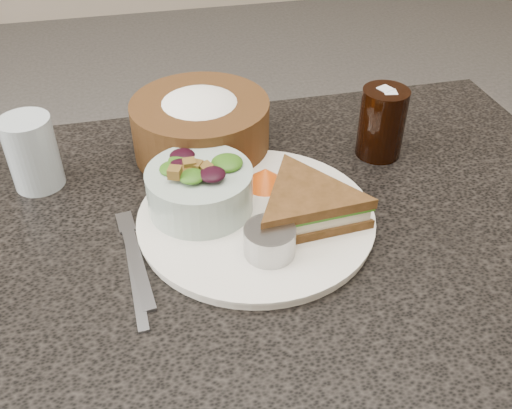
{
  "coord_description": "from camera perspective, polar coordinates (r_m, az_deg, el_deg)",
  "views": [
    {
      "loc": [
        -0.12,
        -0.53,
        1.23
      ],
      "look_at": [
        0.01,
        0.03,
        0.78
      ],
      "focal_mm": 40.0,
      "sensor_mm": 36.0,
      "label": 1
    }
  ],
  "objects": [
    {
      "name": "dining_table",
      "position": [
        1.01,
        -0.1,
        -19.43
      ],
      "size": [
        1.0,
        0.7,
        0.75
      ],
      "primitive_type": "cube",
      "color": "black",
      "rests_on": "floor"
    },
    {
      "name": "dinner_plate",
      "position": [
        0.74,
        0.0,
        -1.42
      ],
      "size": [
        0.3,
        0.3,
        0.01
      ],
      "primitive_type": "cylinder",
      "color": "silver",
      "rests_on": "dining_table"
    },
    {
      "name": "sandwich",
      "position": [
        0.72,
        5.09,
        -0.06
      ],
      "size": [
        0.19,
        0.19,
        0.05
      ],
      "primitive_type": null,
      "rotation": [
        0.0,
        0.0,
        0.07
      ],
      "color": "brown",
      "rests_on": "dinner_plate"
    },
    {
      "name": "salad_bowl",
      "position": [
        0.73,
        -5.67,
        2.17
      ],
      "size": [
        0.18,
        0.18,
        0.08
      ],
      "primitive_type": null,
      "rotation": [
        0.0,
        0.0,
        -0.36
      ],
      "color": "#99AEA2",
      "rests_on": "dinner_plate"
    },
    {
      "name": "dressing_ramekin",
      "position": [
        0.67,
        1.38,
        -3.68
      ],
      "size": [
        0.07,
        0.07,
        0.04
      ],
      "primitive_type": "cylinder",
      "rotation": [
        0.0,
        0.0,
        0.19
      ],
      "color": "#9D9E9F",
      "rests_on": "dinner_plate"
    },
    {
      "name": "orange_wedge",
      "position": [
        0.79,
        0.94,
        2.8
      ],
      "size": [
        0.09,
        0.09,
        0.03
      ],
      "primitive_type": "cone",
      "rotation": [
        0.0,
        0.0,
        0.89
      ],
      "color": "#EB5611",
      "rests_on": "dinner_plate"
    },
    {
      "name": "fork",
      "position": [
        0.7,
        -11.84,
        -5.73
      ],
      "size": [
        0.03,
        0.16,
        0.0
      ],
      "primitive_type": "cube",
      "rotation": [
        0.0,
        0.0,
        0.11
      ],
      "color": "#8F929C",
      "rests_on": "dining_table"
    },
    {
      "name": "knife",
      "position": [
        0.69,
        -12.05,
        -6.62
      ],
      "size": [
        0.02,
        0.19,
        0.0
      ],
      "primitive_type": "cube",
      "rotation": [
        0.0,
        0.0,
        0.05
      ],
      "color": "#979BA5",
      "rests_on": "dining_table"
    },
    {
      "name": "bread_basket",
      "position": [
        0.86,
        -5.58,
        8.55
      ],
      "size": [
        0.23,
        0.23,
        0.12
      ],
      "primitive_type": null,
      "rotation": [
        0.0,
        0.0,
        0.1
      ],
      "color": "#492C16",
      "rests_on": "dining_table"
    },
    {
      "name": "cola_glass",
      "position": [
        0.87,
        12.52,
        8.31
      ],
      "size": [
        0.08,
        0.08,
        0.12
      ],
      "primitive_type": null,
      "rotation": [
        0.0,
        0.0,
        -0.21
      ],
      "color": "black",
      "rests_on": "dining_table"
    },
    {
      "name": "water_glass",
      "position": [
        0.85,
        -21.46,
        4.85
      ],
      "size": [
        0.07,
        0.07,
        0.1
      ],
      "primitive_type": "cylinder",
      "rotation": [
        0.0,
        0.0,
        -0.01
      ],
      "color": "#A4B3BB",
      "rests_on": "dining_table"
    }
  ]
}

